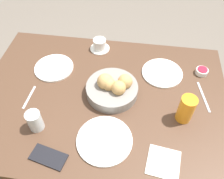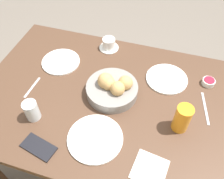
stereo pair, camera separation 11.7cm
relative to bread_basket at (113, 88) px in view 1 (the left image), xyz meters
name	(u,v)px [view 1 (the left image)]	position (x,y,z in m)	size (l,w,h in m)	color
ground_plane	(105,158)	(0.05, 0.03, -0.76)	(10.00, 10.00, 0.00)	#6B6056
dining_table	(102,108)	(0.05, 0.03, -0.14)	(1.25, 0.89, 0.72)	#4C3323
bread_basket	(113,88)	(0.00, 0.00, 0.00)	(0.26, 0.26, 0.12)	gray
plate_near_left	(162,73)	(-0.25, -0.18, -0.04)	(0.22, 0.22, 0.01)	white
plate_near_right	(54,68)	(0.35, -0.13, -0.04)	(0.21, 0.21, 0.01)	white
plate_far_center	(104,140)	(0.00, 0.27, -0.04)	(0.24, 0.24, 0.01)	white
juice_glass	(186,109)	(-0.34, 0.10, 0.03)	(0.07, 0.07, 0.14)	orange
water_tumbler	(35,121)	(0.31, 0.24, 0.01)	(0.07, 0.07, 0.10)	silver
coffee_cup	(100,45)	(0.12, -0.33, -0.01)	(0.12, 0.12, 0.07)	white
jam_bowl_berry	(202,71)	(-0.46, -0.21, -0.03)	(0.06, 0.06, 0.03)	white
fork_silver	(203,97)	(-0.45, -0.04, -0.04)	(0.05, 0.19, 0.00)	#B7B7BC
spoon_coffee	(29,97)	(0.41, 0.08, -0.04)	(0.02, 0.14, 0.00)	#B7B7BC
napkin	(163,162)	(-0.26, 0.33, -0.04)	(0.15, 0.15, 0.00)	silver
cell_phone	(49,157)	(0.21, 0.37, -0.04)	(0.16, 0.11, 0.01)	black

